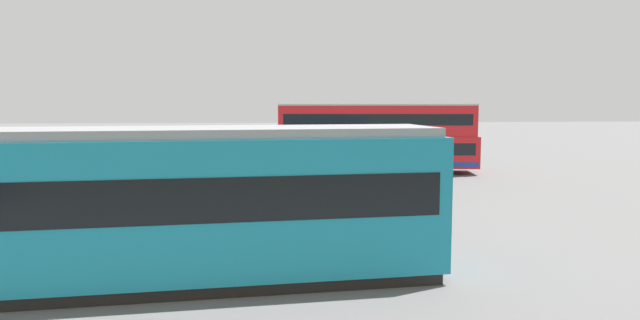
% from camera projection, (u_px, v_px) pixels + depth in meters
% --- Properties ---
extents(ground_plane, '(160.00, 160.00, 0.00)m').
position_uv_depth(ground_plane, '(342.00, 180.00, 28.01)').
color(ground_plane, slate).
extents(double_decker_bus, '(11.20, 3.82, 3.84)m').
position_uv_depth(double_decker_bus, '(376.00, 138.00, 30.80)').
color(double_decker_bus, red).
rests_on(double_decker_bus, ground).
extents(tram_yellow, '(14.76, 3.83, 3.37)m').
position_uv_depth(tram_yellow, '(100.00, 206.00, 11.60)').
color(tram_yellow, teal).
rests_on(tram_yellow, ground).
extents(pedestrian_near_railing, '(0.45, 0.45, 1.59)m').
position_uv_depth(pedestrian_near_railing, '(210.00, 178.00, 22.20)').
color(pedestrian_near_railing, '#33384C').
rests_on(pedestrian_near_railing, ground).
extents(pedestrian_crossing, '(0.44, 0.44, 1.78)m').
position_uv_depth(pedestrian_crossing, '(340.00, 190.00, 18.22)').
color(pedestrian_crossing, black).
rests_on(pedestrian_crossing, ground).
extents(pedestrian_railing, '(6.74, 0.93, 1.08)m').
position_uv_depth(pedestrian_railing, '(314.00, 179.00, 23.09)').
color(pedestrian_railing, gray).
rests_on(pedestrian_railing, ground).
extents(info_sign, '(1.23, 0.27, 2.21)m').
position_uv_depth(info_sign, '(224.00, 162.00, 21.83)').
color(info_sign, slate).
rests_on(info_sign, ground).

